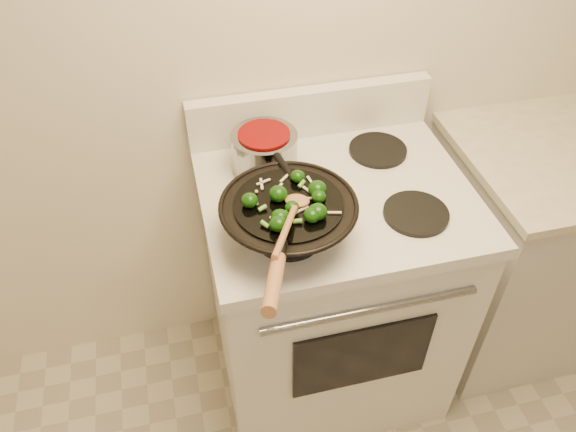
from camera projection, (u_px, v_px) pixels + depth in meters
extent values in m
plane|color=white|center=(403.00, 6.00, 1.64)|extent=(3.50, 0.00, 3.50)
cube|color=white|center=(329.00, 296.00, 1.95)|extent=(0.76, 0.64, 0.88)
cube|color=white|center=(336.00, 196.00, 1.63)|extent=(0.78, 0.66, 0.04)
cube|color=white|center=(310.00, 112.00, 1.78)|extent=(0.78, 0.05, 0.16)
cylinder|color=gray|center=(371.00, 310.00, 1.48)|extent=(0.60, 0.02, 0.02)
cube|color=black|center=(362.00, 357.00, 1.64)|extent=(0.42, 0.01, 0.28)
cylinder|color=black|center=(289.00, 235.00, 1.48)|extent=(0.18, 0.18, 0.01)
cylinder|color=black|center=(416.00, 213.00, 1.54)|extent=(0.18, 0.18, 0.01)
cylinder|color=black|center=(265.00, 167.00, 1.69)|extent=(0.18, 0.18, 0.01)
cylinder|color=black|center=(378.00, 150.00, 1.75)|extent=(0.18, 0.18, 0.01)
cube|color=silver|center=(553.00, 246.00, 2.12)|extent=(0.86, 0.60, 0.88)
torus|color=black|center=(289.00, 205.00, 1.40)|extent=(0.35, 0.35, 0.01)
cylinder|color=black|center=(289.00, 204.00, 1.40)|extent=(0.28, 0.28, 0.01)
cylinder|color=black|center=(280.00, 250.00, 1.23)|extent=(0.05, 0.07, 0.04)
cylinder|color=#A86C42|center=(274.00, 283.00, 1.12)|extent=(0.09, 0.19, 0.07)
ellipsoid|color=#0F3808|center=(318.00, 212.00, 1.35)|extent=(0.05, 0.05, 0.04)
cylinder|color=#4B8630|center=(323.00, 215.00, 1.36)|extent=(0.02, 0.02, 0.01)
ellipsoid|color=#0F3808|center=(319.00, 196.00, 1.39)|extent=(0.04, 0.04, 0.03)
ellipsoid|color=#0F3808|center=(250.00, 200.00, 1.38)|extent=(0.04, 0.04, 0.04)
ellipsoid|color=#0F3808|center=(278.00, 194.00, 1.40)|extent=(0.05, 0.05, 0.04)
cylinder|color=#4B8630|center=(284.00, 197.00, 1.41)|extent=(0.02, 0.02, 0.01)
ellipsoid|color=#0F3808|center=(292.00, 207.00, 1.37)|extent=(0.03, 0.03, 0.03)
ellipsoid|color=#0F3808|center=(280.00, 217.00, 1.34)|extent=(0.04, 0.04, 0.04)
ellipsoid|color=#0F3808|center=(278.00, 224.00, 1.32)|extent=(0.04, 0.04, 0.04)
cylinder|color=#4B8630|center=(284.00, 226.00, 1.33)|extent=(0.02, 0.02, 0.01)
ellipsoid|color=#0F3808|center=(312.00, 215.00, 1.34)|extent=(0.04, 0.04, 0.04)
ellipsoid|color=#0F3808|center=(298.00, 176.00, 1.45)|extent=(0.04, 0.04, 0.03)
ellipsoid|color=#0F3808|center=(317.00, 189.00, 1.41)|extent=(0.05, 0.05, 0.04)
cylinder|color=#4B8630|center=(323.00, 192.00, 1.42)|extent=(0.02, 0.02, 0.02)
cube|color=silver|center=(261.00, 184.00, 1.45)|extent=(0.01, 0.04, 0.00)
cube|color=silver|center=(307.00, 190.00, 1.43)|extent=(0.02, 0.03, 0.00)
cube|color=silver|center=(307.00, 198.00, 1.41)|extent=(0.04, 0.01, 0.00)
cube|color=silver|center=(278.00, 188.00, 1.44)|extent=(0.03, 0.03, 0.00)
cube|color=silver|center=(263.00, 182.00, 1.45)|extent=(0.04, 0.02, 0.00)
cube|color=silver|center=(284.00, 178.00, 1.46)|extent=(0.03, 0.03, 0.00)
cube|color=silver|center=(335.00, 213.00, 1.37)|extent=(0.03, 0.01, 0.00)
cube|color=silver|center=(321.00, 195.00, 1.42)|extent=(0.01, 0.04, 0.00)
cube|color=silver|center=(301.00, 210.00, 1.37)|extent=(0.05, 0.02, 0.00)
cube|color=silver|center=(311.00, 182.00, 1.45)|extent=(0.01, 0.05, 0.00)
cylinder|color=#5BA535|center=(285.00, 212.00, 1.36)|extent=(0.03, 0.01, 0.02)
cylinder|color=#5BA535|center=(262.00, 208.00, 1.37)|extent=(0.02, 0.02, 0.01)
cylinder|color=#5BA535|center=(301.00, 184.00, 1.44)|extent=(0.02, 0.02, 0.01)
cylinder|color=#5BA535|center=(265.00, 224.00, 1.33)|extent=(0.02, 0.03, 0.01)
cylinder|color=#5BA535|center=(298.00, 221.00, 1.34)|extent=(0.02, 0.02, 0.01)
sphere|color=beige|center=(277.00, 196.00, 1.41)|extent=(0.01, 0.01, 0.01)
sphere|color=beige|center=(256.00, 192.00, 1.42)|extent=(0.01, 0.01, 0.01)
sphere|color=beige|center=(256.00, 204.00, 1.39)|extent=(0.01, 0.01, 0.01)
sphere|color=beige|center=(318.00, 196.00, 1.41)|extent=(0.01, 0.01, 0.01)
sphere|color=beige|center=(271.00, 218.00, 1.35)|extent=(0.01, 0.01, 0.01)
ellipsoid|color=#A86C42|center=(297.00, 201.00, 1.39)|extent=(0.08, 0.07, 0.02)
cylinder|color=#A86C42|center=(287.00, 227.00, 1.28)|extent=(0.12, 0.24, 0.08)
cylinder|color=gray|center=(264.00, 150.00, 1.65)|extent=(0.20, 0.20, 0.11)
cylinder|color=#6B0505|center=(264.00, 134.00, 1.61)|extent=(0.15, 0.15, 0.01)
cylinder|color=black|center=(285.00, 168.00, 1.51)|extent=(0.04, 0.12, 0.02)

